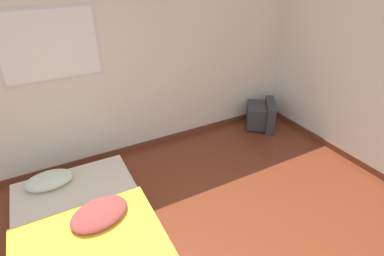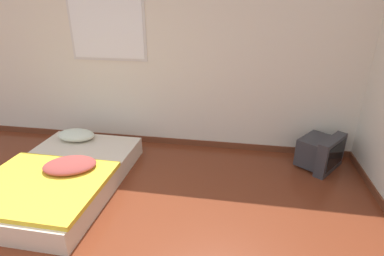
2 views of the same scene
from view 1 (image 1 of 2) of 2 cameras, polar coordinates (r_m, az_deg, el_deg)
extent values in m
cube|color=silver|center=(3.96, -17.84, 10.64)|extent=(8.33, 0.06, 2.60)
cube|color=brown|center=(4.47, -15.24, -4.77)|extent=(8.33, 0.02, 0.09)
cube|color=silver|center=(3.78, -25.57, 13.98)|extent=(1.10, 0.01, 0.83)
cube|color=white|center=(3.77, -25.56, 13.96)|extent=(1.03, 0.01, 0.76)
cube|color=beige|center=(3.36, -19.64, -17.96)|extent=(1.30, 1.95, 0.24)
ellipsoid|color=silver|center=(3.81, -25.54, -8.95)|extent=(0.52, 0.34, 0.14)
cube|color=yellow|center=(3.01, -18.76, -20.96)|extent=(1.32, 1.14, 0.05)
ellipsoid|color=#993D38|center=(3.18, -17.22, -15.29)|extent=(0.68, 0.57, 0.11)
cube|color=#333338|center=(5.11, 12.14, 2.43)|extent=(0.52, 0.56, 0.36)
cube|color=#333338|center=(5.13, 14.53, 2.43)|extent=(0.45, 0.54, 0.45)
cube|color=black|center=(5.13, 15.29, 2.48)|extent=(0.29, 0.39, 0.32)
camera|label=2|loc=(2.14, 67.33, -2.26)|focal=28.00mm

